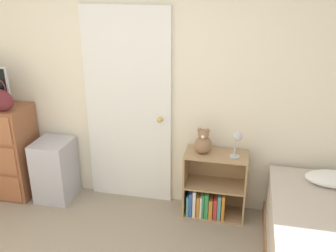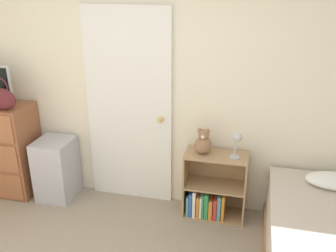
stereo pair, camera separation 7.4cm
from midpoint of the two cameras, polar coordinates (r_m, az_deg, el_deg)
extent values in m
cube|color=beige|center=(3.77, -3.55, 6.22)|extent=(10.00, 0.06, 2.55)
cube|color=white|center=(3.86, -6.63, 2.58)|extent=(0.90, 0.04, 2.05)
sphere|color=gold|center=(3.75, -1.85, 0.93)|extent=(0.06, 0.06, 0.06)
cube|color=#ADADB7|center=(4.28, -17.30, -6.40)|extent=(0.37, 0.41, 0.67)
cube|color=tan|center=(3.86, 2.17, -8.44)|extent=(0.02, 0.31, 0.69)
cube|color=tan|center=(3.82, 11.11, -9.26)|extent=(0.02, 0.31, 0.69)
cube|color=tan|center=(4.01, 6.40, -12.98)|extent=(0.58, 0.31, 0.02)
cube|color=tan|center=(3.83, 6.61, -8.87)|extent=(0.58, 0.31, 0.02)
cube|color=tan|center=(3.67, 6.83, -4.38)|extent=(0.58, 0.31, 0.02)
cube|color=tan|center=(3.96, 6.85, -7.76)|extent=(0.61, 0.01, 0.69)
cube|color=teal|center=(3.92, 2.62, -11.63)|extent=(0.02, 0.18, 0.22)
cube|color=#3359B2|center=(3.91, 3.10, -11.33)|extent=(0.03, 0.21, 0.26)
cube|color=white|center=(3.92, 3.68, -11.06)|extent=(0.03, 0.24, 0.29)
cube|color=orange|center=(3.90, 4.16, -11.74)|extent=(0.03, 0.17, 0.23)
cube|color=white|center=(3.93, 4.68, -11.45)|extent=(0.02, 0.26, 0.23)
cube|color=#338C4C|center=(3.91, 4.99, -11.37)|extent=(0.02, 0.24, 0.27)
cube|color=#338C4C|center=(3.92, 5.51, -11.27)|extent=(0.04, 0.26, 0.27)
cube|color=orange|center=(3.90, 6.08, -11.94)|extent=(0.04, 0.20, 0.21)
cube|color=red|center=(3.92, 6.78, -11.70)|extent=(0.04, 0.25, 0.23)
cube|color=teal|center=(3.90, 7.37, -11.56)|extent=(0.03, 0.24, 0.27)
cube|color=orange|center=(3.87, 7.91, -11.76)|extent=(0.03, 0.19, 0.28)
sphere|color=#8C6647|center=(3.64, 4.79, -2.87)|extent=(0.17, 0.17, 0.17)
sphere|color=#8C6647|center=(3.59, 4.84, -1.24)|extent=(0.11, 0.11, 0.11)
sphere|color=silver|center=(3.56, 4.74, -1.63)|extent=(0.04, 0.04, 0.04)
sphere|color=#8C6647|center=(3.58, 4.23, -0.60)|extent=(0.04, 0.04, 0.04)
sphere|color=#8C6647|center=(3.57, 5.49, -0.71)|extent=(0.04, 0.04, 0.04)
cylinder|color=#B2B2B7|center=(3.62, 9.50, -4.61)|extent=(0.10, 0.10, 0.01)
cylinder|color=#B2B2B7|center=(3.58, 9.59, -3.20)|extent=(0.01, 0.01, 0.18)
sphere|color=#B2B2B7|center=(3.52, 9.99, -1.55)|extent=(0.09, 0.09, 0.09)
ellipsoid|color=white|center=(3.67, 23.60, -7.44)|extent=(0.52, 0.28, 0.12)
camera|label=1|loc=(0.04, -90.60, -0.24)|focal=40.00mm
camera|label=2|loc=(0.04, 89.40, 0.24)|focal=40.00mm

